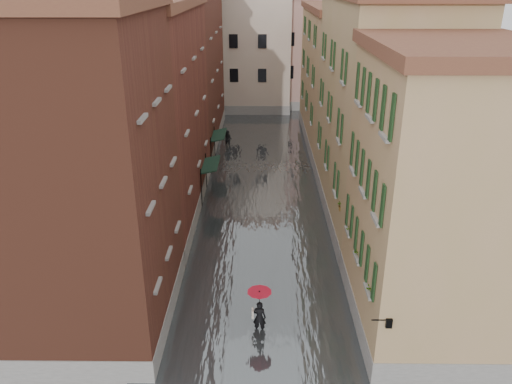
{
  "coord_description": "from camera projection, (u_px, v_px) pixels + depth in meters",
  "views": [
    {
      "loc": [
        -0.09,
        -20.12,
        13.94
      ],
      "look_at": [
        -0.36,
        5.43,
        3.0
      ],
      "focal_mm": 35.0,
      "sensor_mm": 36.0,
      "label": 1
    }
  ],
  "objects": [
    {
      "name": "window_planters",
      "position": [
        356.0,
        236.0,
        21.97
      ],
      "size": [
        0.59,
        8.47,
        0.84
      ],
      "color": "#9F6A34",
      "rests_on": "ground"
    },
    {
      "name": "building_right_far",
      "position": [
        342.0,
        80.0,
        43.71
      ],
      "size": [
        6.0,
        16.0,
        11.5
      ],
      "primitive_type": "cube",
      "color": "tan",
      "rests_on": "ground"
    },
    {
      "name": "building_end_cream",
      "position": [
        236.0,
        50.0,
        56.38
      ],
      "size": [
        12.0,
        9.0,
        13.0
      ],
      "primitive_type": "cube",
      "color": "beige",
      "rests_on": "ground"
    },
    {
      "name": "building_left_near",
      "position": [
        86.0,
        184.0,
        19.65
      ],
      "size": [
        6.0,
        8.0,
        13.0
      ],
      "primitive_type": "cube",
      "color": "brown",
      "rests_on": "ground"
    },
    {
      "name": "building_left_far",
      "position": [
        182.0,
        66.0,
        43.35
      ],
      "size": [
        6.0,
        16.0,
        14.0
      ],
      "primitive_type": "cube",
      "color": "brown",
      "rests_on": "ground"
    },
    {
      "name": "wall_lantern",
      "position": [
        388.0,
        322.0,
        17.24
      ],
      "size": [
        0.71,
        0.22,
        0.35
      ],
      "color": "black",
      "rests_on": "ground"
    },
    {
      "name": "building_left_mid",
      "position": [
        146.0,
        118.0,
        29.86
      ],
      "size": [
        6.0,
        14.0,
        12.5
      ],
      "primitive_type": "cube",
      "color": "brown",
      "rests_on": "ground"
    },
    {
      "name": "pedestrian_main",
      "position": [
        259.0,
        307.0,
        20.85
      ],
      "size": [
        1.04,
        1.04,
        2.06
      ],
      "color": "black",
      "rests_on": "ground"
    },
    {
      "name": "floodwater",
      "position": [
        262.0,
        188.0,
        35.89
      ],
      "size": [
        10.0,
        60.0,
        0.2
      ],
      "primitive_type": "cube",
      "color": "#484D50",
      "rests_on": "ground"
    },
    {
      "name": "building_end_pink",
      "position": [
        313.0,
        53.0,
        58.33
      ],
      "size": [
        10.0,
        9.0,
        12.0
      ],
      "primitive_type": "cube",
      "color": "tan",
      "rests_on": "ground"
    },
    {
      "name": "pedestrian_far",
      "position": [
        228.0,
        139.0,
        44.29
      ],
      "size": [
        0.96,
        0.86,
        1.63
      ],
      "primitive_type": "imported",
      "rotation": [
        0.0,
        0.0,
        -0.37
      ],
      "color": "black",
      "rests_on": "ground"
    },
    {
      "name": "building_right_mid",
      "position": [
        380.0,
        115.0,
        29.63
      ],
      "size": [
        6.0,
        14.0,
        13.0
      ],
      "primitive_type": "cube",
      "color": "tan",
      "rests_on": "ground"
    },
    {
      "name": "building_right_near",
      "position": [
        439.0,
        203.0,
        19.81
      ],
      "size": [
        6.0,
        8.0,
        11.5
      ],
      "primitive_type": "cube",
      "color": "tan",
      "rests_on": "ground"
    },
    {
      "name": "ground",
      "position": [
        262.0,
        294.0,
        23.98
      ],
      "size": [
        120.0,
        120.0,
        0.0
      ],
      "primitive_type": "plane",
      "color": "#515153",
      "rests_on": "ground"
    },
    {
      "name": "awning_near",
      "position": [
        210.0,
        165.0,
        33.29
      ],
      "size": [
        1.09,
        3.11,
        2.8
      ],
      "color": "black",
      "rests_on": "ground"
    },
    {
      "name": "awning_far",
      "position": [
        218.0,
        136.0,
        39.56
      ],
      "size": [
        1.09,
        3.18,
        2.8
      ],
      "color": "black",
      "rests_on": "ground"
    }
  ]
}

